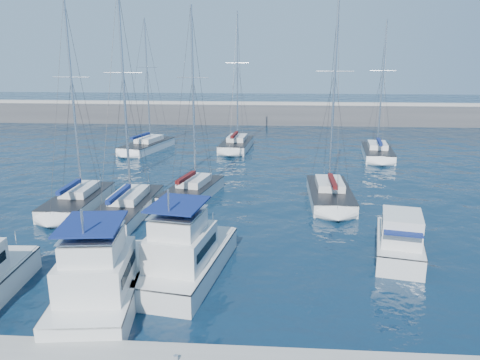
# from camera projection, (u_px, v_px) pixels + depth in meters

# --- Properties ---
(ground) EXTENTS (220.00, 220.00, 0.00)m
(ground) POSITION_uv_depth(u_px,v_px,m) (214.00, 251.00, 27.38)
(ground) COLOR black
(ground) RESTS_ON ground
(breakwater) EXTENTS (160.00, 6.00, 4.45)m
(breakwater) POSITION_uv_depth(u_px,v_px,m) (253.00, 116.00, 77.14)
(breakwater) COLOR #424244
(breakwater) RESTS_ON ground
(dock_cleat_centre) EXTENTS (0.16, 0.16, 0.25)m
(dock_cleat_centre) POSITION_uv_depth(u_px,v_px,m) (176.00, 358.00, 16.60)
(dock_cleat_centre) COLOR silver
(dock_cleat_centre) RESTS_ON dock
(motor_yacht_port_inner) EXTENTS (4.30, 8.79, 4.69)m
(motor_yacht_port_inner) POSITION_uv_depth(u_px,v_px,m) (102.00, 282.00, 21.31)
(motor_yacht_port_inner) COLOR silver
(motor_yacht_port_inner) RESTS_ON ground
(motor_yacht_stbd_inner) EXTENTS (4.48, 8.60, 4.69)m
(motor_yacht_stbd_inner) POSITION_uv_depth(u_px,v_px,m) (186.00, 257.00, 23.81)
(motor_yacht_stbd_inner) COLOR silver
(motor_yacht_stbd_inner) RESTS_ON ground
(motor_yacht_stbd_outer) EXTENTS (3.66, 6.40, 3.20)m
(motor_yacht_stbd_outer) POSITION_uv_depth(u_px,v_px,m) (399.00, 242.00, 26.18)
(motor_yacht_stbd_outer) COLOR silver
(motor_yacht_stbd_outer) RESTS_ON ground
(sailboat_mid_a) EXTENTS (3.14, 7.71, 15.26)m
(sailboat_mid_a) POSITION_uv_depth(u_px,v_px,m) (78.00, 200.00, 35.02)
(sailboat_mid_a) COLOR silver
(sailboat_mid_a) RESTS_ON ground
(sailboat_mid_b) EXTENTS (3.34, 9.02, 15.88)m
(sailboat_mid_b) POSITION_uv_depth(u_px,v_px,m) (127.00, 207.00, 33.54)
(sailboat_mid_b) COLOR silver
(sailboat_mid_b) RESTS_ON ground
(sailboat_mid_c) EXTENTS (4.46, 7.85, 15.00)m
(sailboat_mid_c) POSITION_uv_depth(u_px,v_px,m) (192.00, 191.00, 37.47)
(sailboat_mid_c) COLOR silver
(sailboat_mid_c) RESTS_ON ground
(sailboat_mid_d) EXTENTS (3.21, 8.31, 15.84)m
(sailboat_mid_d) POSITION_uv_depth(u_px,v_px,m) (330.00, 194.00, 36.59)
(sailboat_mid_d) COLOR silver
(sailboat_mid_d) RESTS_ON ground
(sailboat_back_a) EXTENTS (5.15, 9.10, 15.38)m
(sailboat_back_a) POSITION_uv_depth(u_px,v_px,m) (147.00, 146.00, 55.60)
(sailboat_back_a) COLOR white
(sailboat_back_a) RESTS_ON ground
(sailboat_back_b) EXTENTS (3.87, 8.32, 16.16)m
(sailboat_back_b) POSITION_uv_depth(u_px,v_px,m) (236.00, 144.00, 56.30)
(sailboat_back_b) COLOR silver
(sailboat_back_b) RESTS_ON ground
(sailboat_back_c) EXTENTS (3.95, 8.36, 14.97)m
(sailboat_back_c) POSITION_uv_depth(u_px,v_px,m) (377.00, 152.00, 51.92)
(sailboat_back_c) COLOR white
(sailboat_back_c) RESTS_ON ground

